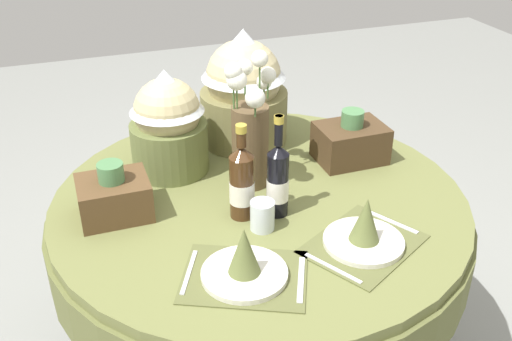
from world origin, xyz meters
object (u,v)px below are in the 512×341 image
Objects in this scene: tumbler_near_left at (262,215)px; woven_basket_side_left at (114,196)px; woven_basket_side_right at (350,142)px; place_setting_left at (244,263)px; dining_table at (259,230)px; gift_tub_back_left at (168,119)px; wine_bottle_centre at (242,182)px; place_setting_right at (365,232)px; flower_vase at (251,130)px; wine_bottle_left at (278,179)px; gift_tub_back_centre at (244,85)px.

woven_basket_side_left is (-0.41, 0.23, 0.02)m from tumbler_near_left.
place_setting_left is at bearing -138.77° from woven_basket_side_right.
dining_table is 5.78× the size of woven_basket_side_right.
woven_basket_side_right is (0.64, -0.15, -0.12)m from gift_tub_back_left.
gift_tub_back_left reaches higher than place_setting_left.
woven_basket_side_right is (0.49, 0.22, -0.05)m from wine_bottle_centre.
place_setting_right reaches higher than tumbler_near_left.
flower_vase is at bearing 68.70° from place_setting_left.
place_setting_right is 0.79m from gift_tub_back_left.
woven_basket_side_left is (-0.23, -0.24, -0.13)m from gift_tub_back_left.
dining_table is 0.36m from flower_vase.
flower_vase is at bearing 93.54° from wine_bottle_left.
woven_basket_side_right is at bearing 17.89° from dining_table.
gift_tub_back_left is at bearing 94.81° from place_setting_left.
wine_bottle_centre is (-0.29, 0.27, 0.08)m from place_setting_right.
place_setting_left is 0.99× the size of place_setting_right.
wine_bottle_centre is 0.41m from gift_tub_back_left.
wine_bottle_left is 1.40× the size of woven_basket_side_right.
woven_basket_side_right reaches higher than tumbler_near_left.
tumbler_near_left is at bearing 144.55° from place_setting_right.
gift_tub_back_left is (-0.15, 0.37, 0.08)m from wine_bottle_centre.
flower_vase is 1.91× the size of woven_basket_side_right.
flower_vase is 1.05× the size of gift_tub_back_centre.
woven_basket_side_right reaches higher than woven_basket_side_left.
tumbler_near_left is 0.25× the size of gift_tub_back_left.
wine_bottle_centre is 0.54m from woven_basket_side_right.
wine_bottle_left is at bearing -86.46° from flower_vase.
wine_bottle_centre is at bearing 72.74° from place_setting_left.
gift_tub_back_left is (-0.18, 0.46, 0.15)m from tumbler_near_left.
place_setting_left is at bearing -121.88° from tumbler_near_left.
flower_vase reaches higher than woven_basket_side_right.
tumbler_near_left is at bearing -103.39° from gift_tub_back_centre.
gift_tub_back_centre is (0.18, 0.51, 0.11)m from wine_bottle_centre.
wine_bottle_left is at bearing -13.23° from wine_bottle_centre.
place_setting_right is 0.81m from gift_tub_back_centre.
gift_tub_back_centre is (0.08, 0.32, 0.03)m from flower_vase.
wine_bottle_left is 0.46m from woven_basket_side_right.
place_setting_left is at bearing -176.64° from place_setting_right.
tumbler_near_left is at bearing -28.76° from woven_basket_side_left.
gift_tub_back_centre reaches higher than place_setting_left.
flower_vase is at bearing 5.88° from woven_basket_side_left.
wine_bottle_centre reaches higher than woven_basket_side_left.
place_setting_left is 1.22× the size of wine_bottle_left.
place_setting_left is 0.68m from gift_tub_back_left.
wine_bottle_centre is 1.30× the size of woven_basket_side_right.
wine_bottle_centre is at bearing -20.01° from woven_basket_side_left.
gift_tub_back_centre is at bearing 22.89° from gift_tub_back_left.
place_setting_left is 0.38m from place_setting_right.
place_setting_left is 0.78m from woven_basket_side_right.
flower_vase is at bearing -175.11° from woven_basket_side_right.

